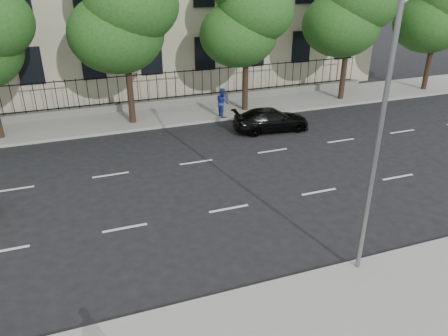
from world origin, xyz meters
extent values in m
plane|color=black|center=(0.00, 0.00, 0.00)|extent=(120.00, 120.00, 0.00)
cube|color=gray|center=(0.00, -4.00, 0.07)|extent=(60.00, 4.00, 0.15)
cube|color=gray|center=(0.00, 14.00, 0.07)|extent=(60.00, 4.00, 0.15)
cube|color=slate|center=(0.00, 15.70, 0.35)|extent=(30.00, 0.50, 0.40)
cube|color=black|center=(0.00, 15.70, 0.65)|extent=(28.80, 0.05, 0.05)
cube|color=black|center=(0.00, 15.70, 2.25)|extent=(28.80, 0.05, 0.05)
cylinder|color=slate|center=(2.50, -2.30, 4.15)|extent=(0.14, 0.14, 8.00)
cylinder|color=#382619|center=(-2.00, 13.20, 1.81)|extent=(0.36, 0.36, 3.32)
ellipsoid|color=#1A4E1A|center=(-2.40, 13.50, 5.09)|extent=(5.13, 5.13, 4.21)
ellipsoid|color=#1A4E1A|center=(-1.50, 13.00, 6.58)|extent=(4.86, 4.86, 4.00)
cylinder|color=#382619|center=(5.00, 13.20, 1.69)|extent=(0.36, 0.36, 3.08)
ellipsoid|color=#1A4E1A|center=(4.60, 13.50, 4.67)|extent=(4.56, 4.56, 3.74)
ellipsoid|color=#1A4E1A|center=(5.50, 13.00, 5.99)|extent=(4.32, 4.32, 3.55)
cylinder|color=#382619|center=(12.00, 13.20, 1.76)|extent=(0.36, 0.36, 3.22)
ellipsoid|color=#1A4E1A|center=(11.60, 13.50, 4.93)|extent=(4.94, 4.94, 4.06)
ellipsoid|color=#1A4E1A|center=(12.50, 13.00, 6.36)|extent=(4.68, 4.68, 3.85)
cylinder|color=#382619|center=(19.00, 13.20, 1.65)|extent=(0.36, 0.36, 3.01)
ellipsoid|color=#1A4E1A|center=(18.60, 13.50, 4.66)|extent=(4.75, 4.75, 3.90)
imported|color=black|center=(5.16, 9.67, 0.62)|extent=(4.42, 2.10, 1.25)
imported|color=navy|center=(3.23, 12.41, 1.01)|extent=(0.76, 0.92, 1.72)
camera|label=1|loc=(-5.06, -11.14, 8.85)|focal=35.00mm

